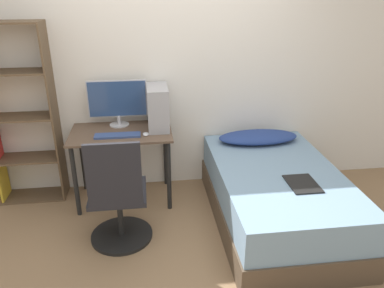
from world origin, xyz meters
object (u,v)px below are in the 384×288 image
Objects in this scene: bed at (276,196)px; keyboard at (118,135)px; office_chair at (118,204)px; monitor at (117,101)px; pc_tower at (158,107)px; bookshelf at (10,120)px.

bed is 1.58m from keyboard.
keyboard is at bearing 90.94° from office_chair.
monitor is 0.41m from pc_tower.
bed is at bearing 5.10° from office_chair.
bookshelf is at bearing 176.84° from pc_tower.
office_chair is at bearing -89.06° from keyboard.
office_chair is at bearing -174.90° from bed.
office_chair is at bearing -40.27° from bookshelf.
bed is 3.08× the size of monitor.
bed is at bearing -17.05° from bookshelf.
monitor reaches higher than pc_tower.
bookshelf is 1.07m from keyboard.
bookshelf is 1.44m from office_chair.
monitor is 1.36× the size of keyboard.
office_chair is at bearing -89.51° from monitor.
keyboard is at bearing 161.52° from bed.
pc_tower is at bearing 146.84° from bed.
monitor is at bearing 2.08° from bookshelf.
bed is (1.42, 0.13, -0.11)m from office_chair.
pc_tower is at bearing -16.44° from monitor.
office_chair is 1.06m from pc_tower.
keyboard is (1.03, -0.28, -0.10)m from bookshelf.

